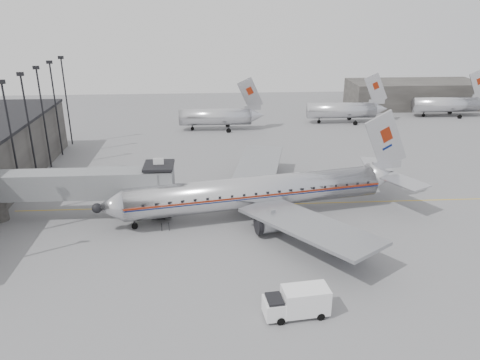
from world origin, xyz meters
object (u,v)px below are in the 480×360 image
object	(u,v)px
service_van	(297,302)
ramp_worker	(135,211)
baggage_cart_white	(352,238)
airliner	(261,191)
baggage_cart_navy	(349,246)

from	to	relation	value
service_van	ramp_worker	size ratio (longest dim) A/B	2.81
service_van	baggage_cart_white	size ratio (longest dim) A/B	2.53
airliner	service_van	bearing A→B (deg)	-98.18
airliner	ramp_worker	size ratio (longest dim) A/B	19.12
service_van	ramp_worker	distance (m)	24.71
service_van	baggage_cart_white	world-z (taller)	service_van
baggage_cart_white	ramp_worker	xyz separation A→B (m)	(-23.61, 7.86, 0.17)
airliner	baggage_cart_white	world-z (taller)	airliner
airliner	baggage_cart_navy	size ratio (longest dim) A/B	16.39
airliner	baggage_cart_navy	distance (m)	12.78
ramp_worker	airliner	bearing A→B (deg)	2.07
airliner	baggage_cart_navy	bearing A→B (deg)	-61.93
airliner	baggage_cart_white	xyz separation A→B (m)	(8.76, -8.00, -2.19)
ramp_worker	service_van	bearing A→B (deg)	-48.79
baggage_cart_navy	baggage_cart_white	size ratio (longest dim) A/B	1.05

